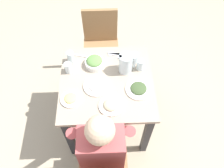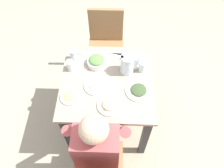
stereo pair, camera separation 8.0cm
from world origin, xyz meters
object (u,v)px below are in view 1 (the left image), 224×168
at_px(water_glass_near_right, 68,68).
at_px(plate_beans, 111,105).
at_px(plate_yoghurt, 97,85).
at_px(water_glass_far_left, 141,65).
at_px(water_pitcher, 126,63).
at_px(water_glass_near_left, 71,57).
at_px(water_glass_far_right, 135,58).
at_px(plate_fries, 71,98).
at_px(chair_far, 101,43).
at_px(diner_near, 102,142).
at_px(dining_table, 107,90).
at_px(plate_dolmas, 139,89).
at_px(salad_bowl, 95,62).

bearing_deg(water_glass_near_right, plate_beans, -45.78).
bearing_deg(plate_yoghurt, water_glass_near_right, 144.95).
relative_size(plate_beans, water_glass_far_left, 1.87).
height_order(plate_beans, water_glass_far_left, water_glass_far_left).
xyz_separation_m(water_pitcher, water_glass_far_left, (0.13, 0.01, -0.04)).
bearing_deg(water_glass_near_left, water_glass_far_right, -2.24).
relative_size(plate_yoghurt, water_glass_far_left, 2.11).
distance_m(plate_fries, water_glass_far_left, 0.68).
relative_size(chair_far, plate_yoghurt, 3.91).
bearing_deg(water_glass_far_right, diner_near, -113.03).
distance_m(dining_table, chair_far, 0.73).
bearing_deg(chair_far, plate_beans, -85.33).
height_order(water_pitcher, plate_beans, water_pitcher).
bearing_deg(water_glass_near_left, water_pitcher, -14.52).
height_order(plate_dolmas, water_glass_near_right, water_glass_near_right).
height_order(plate_yoghurt, plate_dolmas, plate_dolmas).
distance_m(chair_far, water_pitcher, 0.73).
relative_size(dining_table, chair_far, 0.93).
distance_m(chair_far, water_glass_far_left, 0.75).
bearing_deg(plate_dolmas, chair_far, 111.30).
relative_size(water_glass_near_left, water_glass_far_right, 1.23).
relative_size(chair_far, salad_bowl, 5.04).
xyz_separation_m(chair_far, plate_dolmas, (0.32, -0.82, 0.26)).
height_order(chair_far, water_glass_near_right, chair_far).
bearing_deg(water_glass_far_left, plate_dolmas, -99.23).
bearing_deg(water_glass_far_right, water_glass_near_left, 177.76).
bearing_deg(dining_table, plate_dolmas, -20.81).
xyz_separation_m(plate_yoghurt, plate_dolmas, (0.36, -0.05, 0.00)).
relative_size(plate_beans, water_glass_far_right, 2.14).
height_order(dining_table, water_glass_far_left, water_glass_far_left).
bearing_deg(chair_far, salad_bowl, -95.58).
xyz_separation_m(diner_near, water_glass_near_left, (-0.27, 0.75, 0.16)).
xyz_separation_m(plate_beans, water_glass_far_left, (0.28, 0.38, 0.04)).
height_order(water_glass_far_left, water_glass_near_right, water_glass_far_left).
relative_size(plate_fries, water_glass_near_left, 1.51).
bearing_deg(salad_bowl, dining_table, -60.61).
bearing_deg(dining_table, plate_beans, -83.72).
bearing_deg(chair_far, water_glass_far_left, -58.87).
xyz_separation_m(salad_bowl, water_glass_far_left, (0.41, -0.06, 0.01)).
xyz_separation_m(dining_table, chair_far, (-0.05, 0.72, -0.11)).
bearing_deg(plate_fries, dining_table, 30.40).
distance_m(plate_yoghurt, water_glass_far_right, 0.44).
height_order(dining_table, plate_fries, plate_fries).
bearing_deg(salad_bowl, water_glass_near_left, 165.22).
distance_m(salad_bowl, water_glass_far_left, 0.41).
bearing_deg(diner_near, water_glass_far_right, 66.97).
relative_size(plate_beans, plate_dolmas, 0.90).
height_order(salad_bowl, plate_dolmas, salad_bowl).
height_order(water_glass_far_right, water_glass_near_right, water_glass_near_right).
distance_m(chair_far, plate_fries, 0.96).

